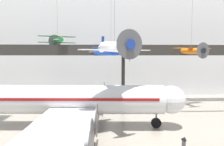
{
  "coord_description": "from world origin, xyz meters",
  "views": [
    {
      "loc": [
        -4.03,
        -17.82,
        9.47
      ],
      "look_at": [
        -2.84,
        11.68,
        6.99
      ],
      "focal_mm": 35.0,
      "sensor_mm": 36.0,
      "label": 1
    }
  ],
  "objects_px": {
    "suspended_plane_green_biplane": "(58,40)",
    "info_sign_pedestal": "(184,144)",
    "airliner_silver_main": "(68,100)",
    "suspended_plane_orange_highwing": "(191,51)",
    "suspended_plane_blue_trainer": "(111,52)",
    "suspended_plane_white_twin": "(115,47)"
  },
  "relations": [
    {
      "from": "suspended_plane_green_biplane",
      "to": "info_sign_pedestal",
      "type": "xyz_separation_m",
      "value": [
        16.91,
        -21.89,
        -11.81
      ]
    },
    {
      "from": "airliner_silver_main",
      "to": "suspended_plane_orange_highwing",
      "type": "bearing_deg",
      "value": 31.73
    },
    {
      "from": "suspended_plane_green_biplane",
      "to": "suspended_plane_blue_trainer",
      "type": "bearing_deg",
      "value": -124.29
    },
    {
      "from": "suspended_plane_orange_highwing",
      "to": "suspended_plane_blue_trainer",
      "type": "height_order",
      "value": "suspended_plane_orange_highwing"
    },
    {
      "from": "airliner_silver_main",
      "to": "info_sign_pedestal",
      "type": "bearing_deg",
      "value": -25.66
    },
    {
      "from": "airliner_silver_main",
      "to": "info_sign_pedestal",
      "type": "xyz_separation_m",
      "value": [
        12.67,
        -6.87,
        -3.2
      ]
    },
    {
      "from": "suspended_plane_white_twin",
      "to": "info_sign_pedestal",
      "type": "height_order",
      "value": "suspended_plane_white_twin"
    },
    {
      "from": "suspended_plane_orange_highwing",
      "to": "info_sign_pedestal",
      "type": "relative_size",
      "value": 9.78
    },
    {
      "from": "airliner_silver_main",
      "to": "info_sign_pedestal",
      "type": "distance_m",
      "value": 14.77
    },
    {
      "from": "suspended_plane_blue_trainer",
      "to": "info_sign_pedestal",
      "type": "distance_m",
      "value": 23.19
    },
    {
      "from": "airliner_silver_main",
      "to": "suspended_plane_blue_trainer",
      "type": "distance_m",
      "value": 15.82
    },
    {
      "from": "airliner_silver_main",
      "to": "suspended_plane_blue_trainer",
      "type": "height_order",
      "value": "suspended_plane_blue_trainer"
    },
    {
      "from": "airliner_silver_main",
      "to": "suspended_plane_green_biplane",
      "type": "distance_m",
      "value": 17.82
    },
    {
      "from": "suspended_plane_green_biplane",
      "to": "airliner_silver_main",
      "type": "bearing_deg",
      "value": 171.44
    },
    {
      "from": "suspended_plane_green_biplane",
      "to": "info_sign_pedestal",
      "type": "relative_size",
      "value": 8.12
    },
    {
      "from": "suspended_plane_orange_highwing",
      "to": "suspended_plane_green_biplane",
      "type": "relative_size",
      "value": 1.2
    },
    {
      "from": "suspended_plane_blue_trainer",
      "to": "suspended_plane_green_biplane",
      "type": "height_order",
      "value": "suspended_plane_green_biplane"
    },
    {
      "from": "airliner_silver_main",
      "to": "suspended_plane_blue_trainer",
      "type": "relative_size",
      "value": 2.74
    },
    {
      "from": "suspended_plane_white_twin",
      "to": "info_sign_pedestal",
      "type": "relative_size",
      "value": 9.66
    },
    {
      "from": "suspended_plane_orange_highwing",
      "to": "suspended_plane_blue_trainer",
      "type": "relative_size",
      "value": 0.96
    },
    {
      "from": "suspended_plane_orange_highwing",
      "to": "suspended_plane_green_biplane",
      "type": "bearing_deg",
      "value": -118.52
    },
    {
      "from": "suspended_plane_orange_highwing",
      "to": "suspended_plane_white_twin",
      "type": "distance_m",
      "value": 19.93
    }
  ]
}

